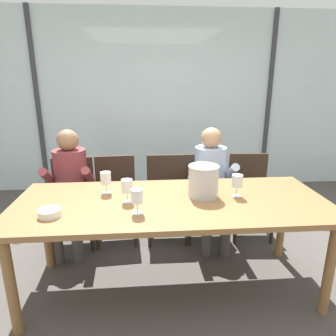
# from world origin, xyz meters

# --- Properties ---
(ground) EXTENTS (14.00, 14.00, 0.00)m
(ground) POSITION_xyz_m (0.00, 1.00, 0.00)
(ground) COLOR #4C4742
(window_glass_panel) EXTENTS (7.56, 0.03, 2.60)m
(window_glass_panel) POSITION_xyz_m (0.00, 2.44, 1.30)
(window_glass_panel) COLOR silver
(window_glass_panel) RESTS_ON ground
(window_mullion_left) EXTENTS (0.06, 0.06, 2.60)m
(window_mullion_left) POSITION_xyz_m (-1.70, 2.42, 1.30)
(window_mullion_left) COLOR #38383D
(window_mullion_left) RESTS_ON ground
(window_mullion_right) EXTENTS (0.06, 0.06, 2.60)m
(window_mullion_right) POSITION_xyz_m (1.70, 2.42, 1.30)
(window_mullion_right) COLOR #38383D
(window_mullion_right) RESTS_ON ground
(hillside_vineyard) EXTENTS (13.56, 2.40, 1.99)m
(hillside_vineyard) POSITION_xyz_m (0.00, 5.91, 1.00)
(hillside_vineyard) COLOR #477A38
(hillside_vineyard) RESTS_ON ground
(dining_table) EXTENTS (2.36, 0.95, 0.77)m
(dining_table) POSITION_xyz_m (0.00, 0.00, 0.70)
(dining_table) COLOR olive
(dining_table) RESTS_ON ground
(chair_near_curtain) EXTENTS (0.47, 0.47, 0.87)m
(chair_near_curtain) POSITION_xyz_m (-0.95, 0.88, 0.50)
(chair_near_curtain) COLOR #332319
(chair_near_curtain) RESTS_ON ground
(chair_left_of_center) EXTENTS (0.47, 0.47, 0.87)m
(chair_left_of_center) POSITION_xyz_m (-0.51, 0.92, 0.50)
(chair_left_of_center) COLOR #332319
(chair_left_of_center) RESTS_ON ground
(chair_center) EXTENTS (0.45, 0.45, 0.87)m
(chair_center) POSITION_xyz_m (0.03, 0.91, 0.50)
(chair_center) COLOR #332319
(chair_center) RESTS_ON ground
(chair_right_of_center) EXTENTS (0.45, 0.45, 0.87)m
(chair_right_of_center) POSITION_xyz_m (0.44, 0.92, 0.50)
(chair_right_of_center) COLOR #332319
(chair_right_of_center) RESTS_ON ground
(chair_near_window_right) EXTENTS (0.47, 0.47, 0.87)m
(chair_near_window_right) POSITION_xyz_m (0.93, 0.90, 0.50)
(chair_near_window_right) COLOR #332319
(chair_near_window_right) RESTS_ON ground
(person_maroon_top) EXTENTS (0.47, 0.61, 1.19)m
(person_maroon_top) POSITION_xyz_m (-0.93, 0.75, 0.68)
(person_maroon_top) COLOR brown
(person_maroon_top) RESTS_ON ground
(person_pale_blue_shirt) EXTENTS (0.47, 0.61, 1.19)m
(person_pale_blue_shirt) POSITION_xyz_m (0.47, 0.75, 0.68)
(person_pale_blue_shirt) COLOR #9EB2D1
(person_pale_blue_shirt) RESTS_ON ground
(ice_bucket_primary) EXTENTS (0.24, 0.24, 0.25)m
(ice_bucket_primary) POSITION_xyz_m (0.25, 0.07, 0.90)
(ice_bucket_primary) COLOR #B7B7BC
(ice_bucket_primary) RESTS_ON dining_table
(tasting_bowl) EXTENTS (0.15, 0.15, 0.05)m
(tasting_bowl) POSITION_xyz_m (-0.84, -0.20, 0.80)
(tasting_bowl) COLOR silver
(tasting_bowl) RESTS_ON dining_table
(wine_glass_by_left_taster) EXTENTS (0.08, 0.08, 0.17)m
(wine_glass_by_left_taster) POSITION_xyz_m (-0.25, -0.21, 0.89)
(wine_glass_by_left_taster) COLOR silver
(wine_glass_by_left_taster) RESTS_ON dining_table
(wine_glass_near_bucket) EXTENTS (0.08, 0.08, 0.17)m
(wine_glass_near_bucket) POSITION_xyz_m (-0.33, 0.00, 0.89)
(wine_glass_near_bucket) COLOR silver
(wine_glass_near_bucket) RESTS_ON dining_table
(wine_glass_center_pour) EXTENTS (0.08, 0.08, 0.17)m
(wine_glass_center_pour) POSITION_xyz_m (-0.51, 0.20, 0.89)
(wine_glass_center_pour) COLOR silver
(wine_glass_center_pour) RESTS_ON dining_table
(wine_glass_by_right_taster) EXTENTS (0.08, 0.08, 0.17)m
(wine_glass_by_right_taster) POSITION_xyz_m (0.51, 0.04, 0.89)
(wine_glass_by_right_taster) COLOR silver
(wine_glass_by_right_taster) RESTS_ON dining_table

